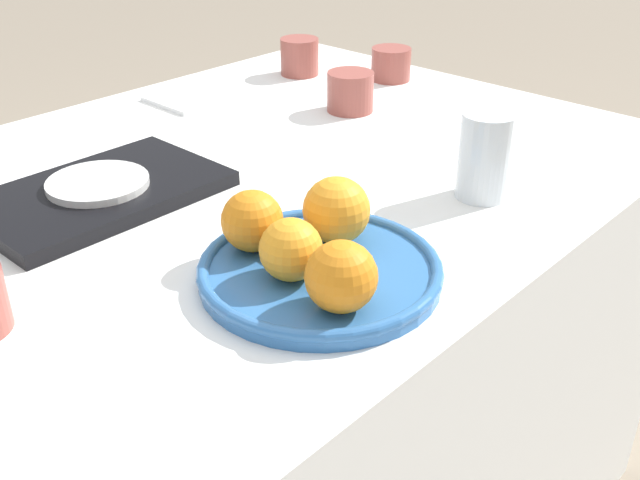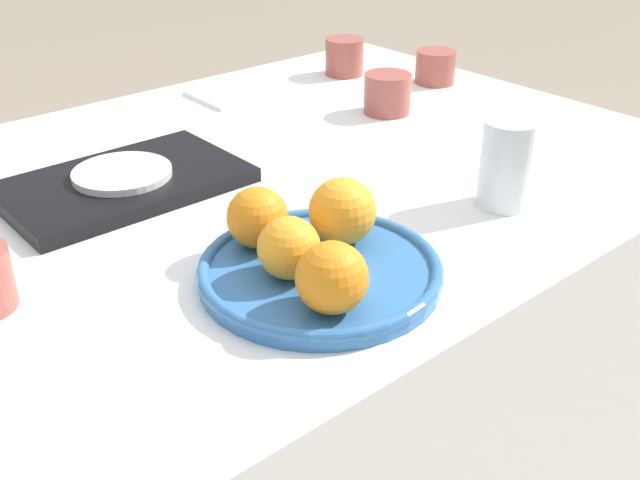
# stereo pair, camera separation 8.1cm
# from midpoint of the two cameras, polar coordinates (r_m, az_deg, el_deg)

# --- Properties ---
(table) EXTENTS (1.24, 0.91, 0.75)m
(table) POSITION_cam_midpoint_polar(r_m,az_deg,el_deg) (1.29, -6.74, -10.35)
(table) COLOR white
(table) RESTS_ON ground_plane
(fruit_platter) EXTENTS (0.27, 0.27, 0.02)m
(fruit_platter) POSITION_cam_midpoint_polar(r_m,az_deg,el_deg) (0.82, -2.80, -2.40)
(fruit_platter) COLOR #336BAD
(fruit_platter) RESTS_ON table
(orange_0) EXTENTS (0.07, 0.07, 0.07)m
(orange_0) POSITION_cam_midpoint_polar(r_m,az_deg,el_deg) (0.73, -1.51, -2.91)
(orange_0) COLOR orange
(orange_0) RESTS_ON fruit_platter
(orange_1) EXTENTS (0.08, 0.08, 0.08)m
(orange_1) POSITION_cam_midpoint_polar(r_m,az_deg,el_deg) (0.86, -1.43, 2.22)
(orange_1) COLOR orange
(orange_1) RESTS_ON fruit_platter
(orange_2) EXTENTS (0.07, 0.07, 0.07)m
(orange_2) POSITION_cam_midpoint_polar(r_m,az_deg,el_deg) (0.85, -7.90, 1.38)
(orange_2) COLOR orange
(orange_2) RESTS_ON fruit_platter
(orange_3) EXTENTS (0.07, 0.07, 0.07)m
(orange_3) POSITION_cam_midpoint_polar(r_m,az_deg,el_deg) (0.79, -5.16, -0.82)
(orange_3) COLOR orange
(orange_3) RESTS_ON fruit_platter
(water_glass) EXTENTS (0.07, 0.07, 0.12)m
(water_glass) POSITION_cam_midpoint_polar(r_m,az_deg,el_deg) (1.01, 10.22, 6.26)
(water_glass) COLOR silver
(water_glass) RESTS_ON table
(serving_tray) EXTENTS (0.32, 0.20, 0.02)m
(serving_tray) POSITION_cam_midpoint_polar(r_m,az_deg,el_deg) (1.06, -18.59, 3.35)
(serving_tray) COLOR black
(serving_tray) RESTS_ON table
(side_plate) EXTENTS (0.14, 0.14, 0.01)m
(side_plate) POSITION_cam_midpoint_polar(r_m,az_deg,el_deg) (1.05, -18.71, 4.08)
(side_plate) COLOR silver
(side_plate) RESTS_ON serving_tray
(cup_0) EXTENTS (0.08, 0.08, 0.07)m
(cup_0) POSITION_cam_midpoint_polar(r_m,az_deg,el_deg) (1.55, -3.10, 13.76)
(cup_0) COLOR #9E4C42
(cup_0) RESTS_ON table
(cup_1) EXTENTS (0.08, 0.08, 0.07)m
(cup_1) POSITION_cam_midpoint_polar(r_m,az_deg,el_deg) (1.33, 0.57, 11.20)
(cup_1) COLOR #9E4C42
(cup_1) RESTS_ON table
(cup_3) EXTENTS (0.08, 0.08, 0.06)m
(cup_3) POSITION_cam_midpoint_polar(r_m,az_deg,el_deg) (1.52, 3.88, 13.21)
(cup_3) COLOR #9E4C42
(cup_3) RESTS_ON table
(napkin) EXTENTS (0.11, 0.13, 0.01)m
(napkin) POSITION_cam_midpoint_polar(r_m,az_deg,el_deg) (1.42, -11.75, 10.44)
(napkin) COLOR white
(napkin) RESTS_ON table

